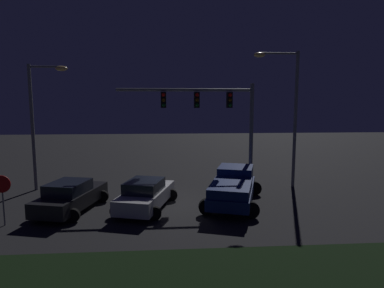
{
  "coord_description": "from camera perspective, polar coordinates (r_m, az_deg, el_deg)",
  "views": [
    {
      "loc": [
        0.14,
        -16.28,
        5.27
      ],
      "look_at": [
        1.45,
        1.61,
        2.99
      ],
      "focal_mm": 29.69,
      "sensor_mm": 36.0,
      "label": 1
    }
  ],
  "objects": [
    {
      "name": "traffic_signal_gantry",
      "position": [
        19.43,
        3.68,
        6.13
      ],
      "size": [
        8.32,
        0.56,
        6.5
      ],
      "color": "slate",
      "rests_on": "ground_plane"
    },
    {
      "name": "pickup_truck",
      "position": [
        17.1,
        7.48,
        -7.29
      ],
      "size": [
        3.94,
        5.75,
        1.8
      ],
      "rotation": [
        0.0,
        0.0,
        1.26
      ],
      "color": "navy",
      "rests_on": "ground_plane"
    },
    {
      "name": "car_sedan",
      "position": [
        16.96,
        -20.94,
        -8.75
      ],
      "size": [
        3.15,
        4.7,
        1.51
      ],
      "rotation": [
        0.0,
        0.0,
        1.33
      ],
      "color": "black",
      "rests_on": "ground_plane"
    },
    {
      "name": "street_lamp_left",
      "position": [
        21.19,
        -25.7,
        5.27
      ],
      "size": [
        2.32,
        0.44,
        7.6
      ],
      "color": "slate",
      "rests_on": "ground_plane"
    },
    {
      "name": "stop_sign",
      "position": [
        16.03,
        -30.94,
        -7.19
      ],
      "size": [
        0.76,
        0.08,
        2.23
      ],
      "color": "slate",
      "rests_on": "ground_plane"
    },
    {
      "name": "street_lamp_right",
      "position": [
        20.68,
        16.73,
        7.08
      ],
      "size": [
        2.84,
        0.44,
        8.46
      ],
      "color": "slate",
      "rests_on": "ground_plane"
    },
    {
      "name": "ground_plane",
      "position": [
        17.11,
        -4.52,
        -10.72
      ],
      "size": [
        80.0,
        80.0,
        0.0
      ],
      "primitive_type": "plane",
      "color": "black"
    },
    {
      "name": "car_sedan_far",
      "position": [
        16.32,
        -8.31,
        -8.96
      ],
      "size": [
        3.22,
        4.72,
        1.51
      ],
      "rotation": [
        0.0,
        0.0,
        1.3
      ],
      "color": "#B7B7BC",
      "rests_on": "ground_plane"
    }
  ]
}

